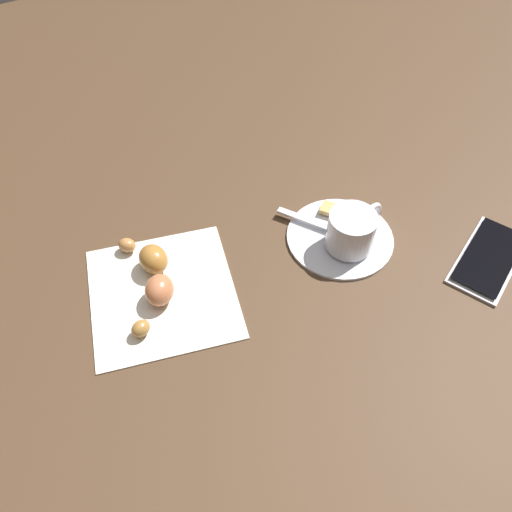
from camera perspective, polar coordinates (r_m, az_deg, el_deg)
name	(u,v)px	position (r m, az deg, el deg)	size (l,w,h in m)	color
ground_plane	(276,269)	(0.63, 2.31, -1.51)	(1.80, 1.80, 0.00)	#493220
saucer	(342,239)	(0.67, 9.66, 1.89)	(0.14, 0.14, 0.01)	silver
espresso_cup	(352,230)	(0.64, 10.73, 2.88)	(0.09, 0.06, 0.05)	silver
teaspoon	(341,232)	(0.67, 9.52, 2.64)	(0.08, 0.12, 0.01)	silver
sugar_packet	(347,214)	(0.69, 10.14, 4.65)	(0.07, 0.02, 0.01)	tan
napkin	(163,292)	(0.62, -10.43, -4.03)	(0.17, 0.18, 0.00)	white
croissant	(153,275)	(0.62, -11.48, -2.15)	(0.08, 0.14, 0.03)	#A37339
cell_phone	(489,258)	(0.70, 24.68, -0.18)	(0.15, 0.11, 0.01)	#BAB6BD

